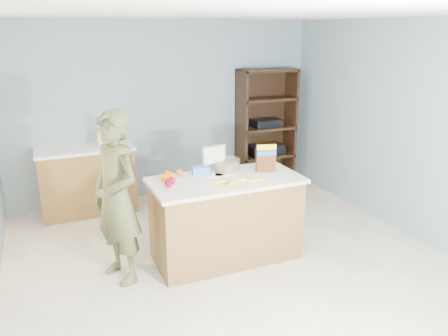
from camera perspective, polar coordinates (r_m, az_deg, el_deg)
name	(u,v)px	position (r m, az deg, el deg)	size (l,w,h in m)	color
floor	(237,270)	(4.62, 1.75, -13.14)	(4.50, 5.00, 0.02)	beige
walls	(239,111)	(4.04, 1.97, 7.46)	(4.52, 5.02, 2.51)	gray
counter_peninsula	(226,222)	(4.67, 0.24, -7.02)	(1.56, 0.76, 0.90)	brown
back_cabinet	(87,179)	(6.12, -17.41, -1.42)	(1.24, 0.62, 0.90)	brown
shelving_unit	(264,129)	(6.93, 5.31, 5.04)	(0.90, 0.40, 1.80)	black
person	(117,198)	(4.25, -13.85, -3.87)	(0.61, 0.40, 1.69)	#4E502A
knife_block	(102,138)	(5.92, -15.67, 3.81)	(0.12, 0.10, 0.31)	tan
envelopes	(220,175)	(4.59, -0.54, -0.93)	(0.37, 0.19, 0.00)	white
bananas	(238,182)	(4.34, 1.80, -1.79)	(0.53, 0.20, 0.04)	yellow
apples	(168,180)	(4.37, -7.35, -1.60)	(0.13, 0.30, 0.07)	maroon
oranges	(169,175)	(4.51, -7.14, -0.98)	(0.27, 0.17, 0.07)	orange
blue_carton	(201,170)	(4.63, -3.08, -0.31)	(0.18, 0.12, 0.08)	blue
salad_bowl	(226,165)	(4.74, 0.28, 0.36)	(0.30, 0.30, 0.13)	#267219
tv	(214,156)	(4.72, -1.35, 1.56)	(0.28, 0.12, 0.28)	silver
cereal_box	(266,155)	(4.69, 5.49, 1.66)	(0.22, 0.13, 0.31)	#592B14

